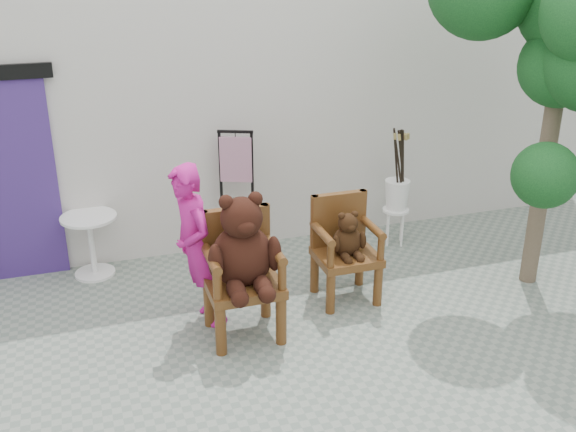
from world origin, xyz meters
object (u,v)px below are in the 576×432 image
at_px(chair_small, 345,242).
at_px(stool_bucket, 397,194).
at_px(chair_big, 242,256).
at_px(person, 198,247).
at_px(tree, 574,20).
at_px(cafe_table, 91,238).
at_px(display_stand, 237,209).

distance_m(chair_small, stool_bucket, 1.48).
relative_size(chair_big, person, 0.87).
xyz_separation_m(chair_big, chair_small, (1.17, 0.38, -0.19)).
bearing_deg(tree, cafe_table, 159.08).
distance_m(chair_small, tree, 2.99).
relative_size(chair_small, cafe_table, 1.53).
bearing_deg(chair_big, tree, -0.74).
bearing_deg(chair_small, display_stand, 121.91).
height_order(chair_small, tree, tree).
bearing_deg(tree, person, 174.25).
xyz_separation_m(cafe_table, display_stand, (1.65, -0.00, 0.14)).
distance_m(person, cafe_table, 1.69).
height_order(chair_big, stool_bucket, stool_bucket).
xyz_separation_m(chair_small, tree, (2.03, -0.42, 2.16)).
xyz_separation_m(person, display_stand, (0.71, 1.35, -0.23)).
height_order(stool_bucket, tree, tree).
relative_size(display_stand, stool_bucket, 1.04).
bearing_deg(display_stand, stool_bucket, 13.89).
bearing_deg(display_stand, chair_small, -35.60).
relative_size(chair_big, stool_bucket, 0.98).
height_order(person, tree, tree).
bearing_deg(person, chair_big, 34.89).
height_order(chair_big, person, person).
distance_m(cafe_table, display_stand, 1.66).
xyz_separation_m(person, stool_bucket, (2.60, 1.07, -0.17)).
xyz_separation_m(cafe_table, stool_bucket, (3.54, -0.29, 0.20)).
relative_size(person, cafe_table, 2.31).
relative_size(cafe_table, tree, 0.19).
relative_size(cafe_table, stool_bucket, 0.48).
distance_m(person, tree, 4.07).
bearing_deg(display_stand, person, -95.22).
bearing_deg(person, display_stand, 139.65).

